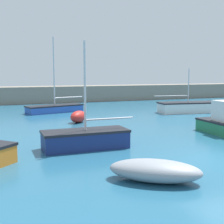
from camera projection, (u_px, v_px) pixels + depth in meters
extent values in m
cube|color=#235B7A|center=(224.00, 161.00, 13.64)|extent=(120.00, 120.00, 0.20)
cube|color=gray|center=(67.00, 94.00, 40.78)|extent=(61.11, 3.33, 2.06)
cube|color=white|center=(188.00, 108.00, 29.62)|extent=(5.76, 2.62, 0.89)
cube|color=black|center=(188.00, 103.00, 29.56)|extent=(5.87, 2.67, 0.12)
cylinder|color=silver|center=(189.00, 86.00, 29.36)|extent=(0.10, 0.10, 3.26)
cylinder|color=silver|center=(172.00, 96.00, 29.08)|extent=(3.37, 0.55, 0.08)
cube|color=navy|center=(85.00, 140.00, 15.55)|extent=(4.21, 1.64, 0.81)
cube|color=black|center=(85.00, 131.00, 15.49)|extent=(4.30, 1.68, 0.12)
cylinder|color=silver|center=(85.00, 87.00, 15.22)|extent=(0.11, 0.11, 4.49)
cylinder|color=silver|center=(110.00, 119.00, 15.87)|extent=(2.57, 0.12, 0.09)
ellipsoid|color=red|center=(78.00, 117.00, 23.73)|extent=(1.96, 2.06, 0.90)
ellipsoid|color=gray|center=(155.00, 171.00, 10.84)|extent=(3.47, 3.09, 0.75)
cube|color=#2D56B7|center=(55.00, 109.00, 29.80)|extent=(5.57, 2.97, 0.59)
cube|color=black|center=(55.00, 106.00, 29.76)|extent=(5.68, 3.03, 0.12)
cylinder|color=silver|center=(54.00, 72.00, 29.36)|extent=(0.13, 0.13, 6.50)
cylinder|color=silver|center=(69.00, 97.00, 30.55)|extent=(2.96, 0.86, 0.10)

